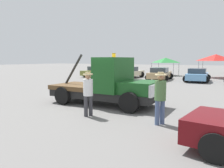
% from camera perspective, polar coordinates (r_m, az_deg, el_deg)
% --- Properties ---
extents(ground_plane, '(160.00, 160.00, 0.00)m').
position_cam_1_polar(ground_plane, '(11.00, -2.26, -5.29)').
color(ground_plane, slate).
extents(tow_truck, '(5.56, 2.35, 2.53)m').
position_cam_1_polar(tow_truck, '(10.67, -0.69, -0.35)').
color(tow_truck, black).
rests_on(tow_truck, ground).
extents(person_near_truck, '(0.40, 0.40, 1.81)m').
position_cam_1_polar(person_near_truck, '(7.62, 12.50, -2.54)').
color(person_near_truck, '#475B84').
rests_on(person_near_truck, ground).
extents(person_at_hood, '(0.39, 0.39, 1.75)m').
position_cam_1_polar(person_at_hood, '(8.60, -6.27, -1.65)').
color(person_at_hood, '#38383D').
rests_on(person_at_hood, ground).
extents(parked_car_olive, '(3.06, 5.14, 1.34)m').
position_cam_1_polar(parked_car_olive, '(28.18, -3.46, 3.22)').
color(parked_car_olive, olive).
rests_on(parked_car_olive, ground).
extents(parked_car_cream, '(2.45, 4.89, 1.34)m').
position_cam_1_polar(parked_car_cream, '(26.68, 4.61, 3.03)').
color(parked_car_cream, beige).
rests_on(parked_car_cream, ground).
extents(parked_car_tan, '(2.75, 4.67, 1.34)m').
position_cam_1_polar(parked_car_tan, '(24.47, 12.35, 2.59)').
color(parked_car_tan, tan).
rests_on(parked_car_tan, ground).
extents(parked_car_skyblue, '(2.66, 4.60, 1.34)m').
position_cam_1_polar(parked_car_skyblue, '(23.69, 21.39, 2.17)').
color(parked_car_skyblue, '#669ED1').
rests_on(parked_car_skyblue, ground).
extents(canopy_tent_green, '(3.03, 3.03, 2.46)m').
position_cam_1_polar(canopy_tent_green, '(31.17, 13.84, 6.04)').
color(canopy_tent_green, '#9E9EA3').
rests_on(canopy_tent_green, ground).
extents(canopy_tent_red, '(3.40, 3.40, 2.85)m').
position_cam_1_polar(canopy_tent_red, '(29.48, 25.46, 6.25)').
color(canopy_tent_red, '#9E9EA3').
rests_on(canopy_tent_red, ground).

